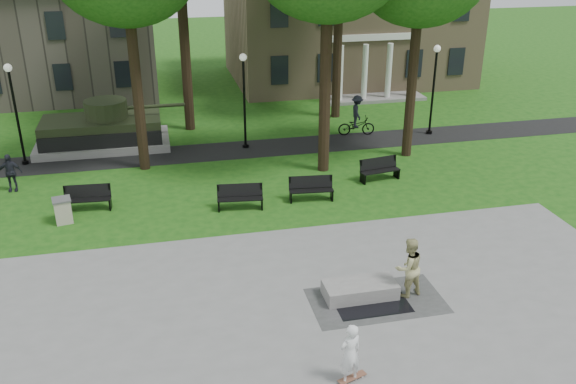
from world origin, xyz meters
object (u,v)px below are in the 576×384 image
concrete_block (360,289)px  park_bench_0 (87,197)px  skateboarder (350,353)px  trash_bin (63,210)px  friend_watching (409,267)px  cyclist (357,119)px

concrete_block → park_bench_0: park_bench_0 is taller
skateboarder → trash_bin: skateboarder is taller
concrete_block → skateboarder: size_ratio=1.33×
friend_watching → cyclist: bearing=-116.2°
friend_watching → park_bench_0: friend_watching is taller
cyclist → trash_bin: 15.99m
skateboarder → park_bench_0: 13.67m
friend_watching → trash_bin: size_ratio=1.98×
friend_watching → park_bench_0: size_ratio=1.04×
concrete_block → trash_bin: trash_bin is taller
concrete_block → cyclist: 15.55m
skateboarder → trash_bin: 13.32m
skateboarder → park_bench_0: bearing=-76.2°
concrete_block → cyclist: (4.83, 14.76, 0.64)m
skateboarder → friend_watching: 4.37m
cyclist → friend_watching: bearing=174.4°
cyclist → trash_bin: cyclist is taller
concrete_block → friend_watching: size_ratio=1.16×
concrete_block → friend_watching: bearing=-9.2°
concrete_block → skateboarder: skateboarder is taller
concrete_block → skateboarder: bearing=-113.0°
skateboarder → friend_watching: bearing=-148.4°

